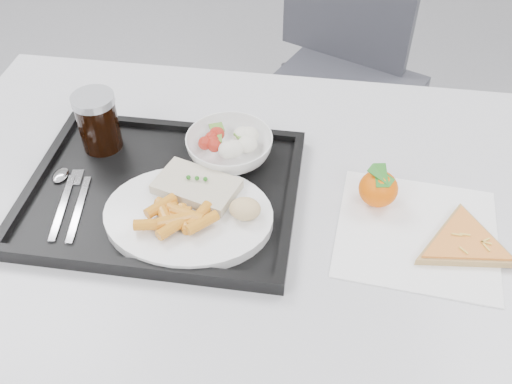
{
  "coord_description": "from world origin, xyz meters",
  "views": [
    {
      "loc": [
        0.1,
        -0.36,
        1.43
      ],
      "look_at": [
        0.0,
        0.31,
        0.77
      ],
      "focal_mm": 40.0,
      "sensor_mm": 36.0,
      "label": 1
    }
  ],
  "objects_px": {
    "pizza_slice": "(464,243)",
    "tray": "(163,192)",
    "chair": "(342,55)",
    "salad_bowl": "(230,148)",
    "dinner_plate": "(189,216)",
    "cola_glass": "(98,121)",
    "table": "(253,231)",
    "tangerine": "(378,188)"
  },
  "relations": [
    {
      "from": "tray",
      "to": "tangerine",
      "type": "xyz_separation_m",
      "value": [
        0.36,
        0.03,
        0.03
      ]
    },
    {
      "from": "cola_glass",
      "to": "pizza_slice",
      "type": "xyz_separation_m",
      "value": [
        0.63,
        -0.14,
        -0.06
      ]
    },
    {
      "from": "cola_glass",
      "to": "pizza_slice",
      "type": "distance_m",
      "value": 0.65
    },
    {
      "from": "table",
      "to": "tangerine",
      "type": "xyz_separation_m",
      "value": [
        0.2,
        0.03,
        0.1
      ]
    },
    {
      "from": "tangerine",
      "to": "pizza_slice",
      "type": "relative_size",
      "value": 0.31
    },
    {
      "from": "chair",
      "to": "tangerine",
      "type": "xyz_separation_m",
      "value": [
        0.06,
        -0.83,
        0.25
      ]
    },
    {
      "from": "table",
      "to": "pizza_slice",
      "type": "relative_size",
      "value": 4.73
    },
    {
      "from": "dinner_plate",
      "to": "cola_glass",
      "type": "xyz_separation_m",
      "value": [
        -0.2,
        0.16,
        0.05
      ]
    },
    {
      "from": "table",
      "to": "cola_glass",
      "type": "height_order",
      "value": "cola_glass"
    },
    {
      "from": "table",
      "to": "tray",
      "type": "bearing_deg",
      "value": -179.14
    },
    {
      "from": "dinner_plate",
      "to": "cola_glass",
      "type": "relative_size",
      "value": 2.5
    },
    {
      "from": "chair",
      "to": "tray",
      "type": "distance_m",
      "value": 0.94
    },
    {
      "from": "table",
      "to": "chair",
      "type": "height_order",
      "value": "chair"
    },
    {
      "from": "salad_bowl",
      "to": "tangerine",
      "type": "height_order",
      "value": "tangerine"
    },
    {
      "from": "cola_glass",
      "to": "table",
      "type": "bearing_deg",
      "value": -18.34
    },
    {
      "from": "pizza_slice",
      "to": "tray",
      "type": "bearing_deg",
      "value": 175.04
    },
    {
      "from": "cola_glass",
      "to": "pizza_slice",
      "type": "bearing_deg",
      "value": -12.68
    },
    {
      "from": "chair",
      "to": "salad_bowl",
      "type": "distance_m",
      "value": 0.83
    },
    {
      "from": "salad_bowl",
      "to": "tray",
      "type": "bearing_deg",
      "value": -135.08
    },
    {
      "from": "tangerine",
      "to": "pizza_slice",
      "type": "xyz_separation_m",
      "value": [
        0.13,
        -0.08,
        -0.02
      ]
    },
    {
      "from": "table",
      "to": "dinner_plate",
      "type": "distance_m",
      "value": 0.14
    },
    {
      "from": "tray",
      "to": "pizza_slice",
      "type": "distance_m",
      "value": 0.49
    },
    {
      "from": "dinner_plate",
      "to": "tangerine",
      "type": "height_order",
      "value": "tangerine"
    },
    {
      "from": "pizza_slice",
      "to": "cola_glass",
      "type": "bearing_deg",
      "value": 167.32
    },
    {
      "from": "salad_bowl",
      "to": "table",
      "type": "bearing_deg",
      "value": -59.69
    },
    {
      "from": "cola_glass",
      "to": "salad_bowl",
      "type": "bearing_deg",
      "value": -0.36
    },
    {
      "from": "dinner_plate",
      "to": "pizza_slice",
      "type": "distance_m",
      "value": 0.43
    },
    {
      "from": "salad_bowl",
      "to": "tangerine",
      "type": "bearing_deg",
      "value": -13.77
    },
    {
      "from": "dinner_plate",
      "to": "salad_bowl",
      "type": "distance_m",
      "value": 0.16
    },
    {
      "from": "cola_glass",
      "to": "tangerine",
      "type": "bearing_deg",
      "value": -7.48
    },
    {
      "from": "table",
      "to": "salad_bowl",
      "type": "xyz_separation_m",
      "value": [
        -0.06,
        0.1,
        0.11
      ]
    },
    {
      "from": "salad_bowl",
      "to": "pizza_slice",
      "type": "relative_size",
      "value": 0.6
    },
    {
      "from": "tray",
      "to": "pizza_slice",
      "type": "relative_size",
      "value": 1.77
    },
    {
      "from": "table",
      "to": "salad_bowl",
      "type": "height_order",
      "value": "salad_bowl"
    },
    {
      "from": "table",
      "to": "cola_glass",
      "type": "bearing_deg",
      "value": 161.66
    },
    {
      "from": "tray",
      "to": "tangerine",
      "type": "bearing_deg",
      "value": 5.44
    },
    {
      "from": "tray",
      "to": "salad_bowl",
      "type": "xyz_separation_m",
      "value": [
        0.1,
        0.1,
        0.03
      ]
    },
    {
      "from": "table",
      "to": "salad_bowl",
      "type": "relative_size",
      "value": 7.89
    },
    {
      "from": "salad_bowl",
      "to": "tangerine",
      "type": "distance_m",
      "value": 0.27
    },
    {
      "from": "pizza_slice",
      "to": "chair",
      "type": "bearing_deg",
      "value": 102.29
    },
    {
      "from": "chair",
      "to": "tangerine",
      "type": "height_order",
      "value": "chair"
    },
    {
      "from": "table",
      "to": "cola_glass",
      "type": "xyz_separation_m",
      "value": [
        -0.29,
        0.1,
        0.14
      ]
    }
  ]
}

